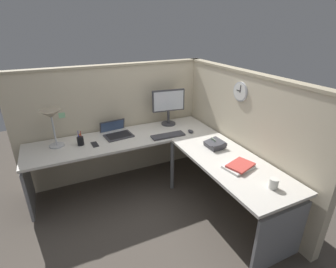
% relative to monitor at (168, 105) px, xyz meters
% --- Properties ---
extents(ground_plane, '(6.80, 6.80, 0.00)m').
position_rel_monitor_xyz_m(ground_plane, '(-0.33, -0.64, -1.02)').
color(ground_plane, '#4C443D').
extents(cubicle_wall_back, '(2.57, 0.12, 1.58)m').
position_rel_monitor_xyz_m(cubicle_wall_back, '(-0.70, 0.23, -0.23)').
color(cubicle_wall_back, beige).
rests_on(cubicle_wall_back, ground).
extents(cubicle_wall_right, '(0.12, 2.37, 1.58)m').
position_rel_monitor_xyz_m(cubicle_wall_right, '(0.54, -0.90, -0.23)').
color(cubicle_wall_right, beige).
rests_on(cubicle_wall_right, ground).
extents(desk, '(2.35, 2.15, 0.73)m').
position_rel_monitor_xyz_m(desk, '(-0.48, -0.69, -0.39)').
color(desk, beige).
rests_on(desk, ground).
extents(monitor, '(0.46, 0.20, 0.50)m').
position_rel_monitor_xyz_m(monitor, '(0.00, 0.00, 0.00)').
color(monitor, '#38383D').
rests_on(monitor, desk).
extents(laptop, '(0.38, 0.42, 0.22)m').
position_rel_monitor_xyz_m(laptop, '(-0.77, -0.01, -0.27)').
color(laptop, '#38383D').
rests_on(laptop, desk).
extents(keyboard, '(0.43, 0.15, 0.02)m').
position_rel_monitor_xyz_m(keyboard, '(-0.18, -0.38, -0.28)').
color(keyboard, '#38383D').
rests_on(keyboard, desk).
extents(computer_mouse, '(0.06, 0.10, 0.03)m').
position_rel_monitor_xyz_m(computer_mouse, '(0.14, -0.39, -0.28)').
color(computer_mouse, '#38383D').
rests_on(computer_mouse, desk).
extents(desk_lamp_dome, '(0.24, 0.24, 0.44)m').
position_rel_monitor_xyz_m(desk_lamp_dome, '(-1.49, -0.07, 0.07)').
color(desk_lamp_dome, '#B7BABF').
rests_on(desk_lamp_dome, desk).
extents(pen_cup, '(0.08, 0.08, 0.18)m').
position_rel_monitor_xyz_m(pen_cup, '(-1.23, -0.16, -0.24)').
color(pen_cup, black).
rests_on(pen_cup, desk).
extents(cell_phone, '(0.08, 0.15, 0.01)m').
position_rel_monitor_xyz_m(cell_phone, '(-1.08, -0.23, -0.29)').
color(cell_phone, black).
rests_on(cell_phone, desk).
extents(office_phone, '(0.20, 0.21, 0.11)m').
position_rel_monitor_xyz_m(office_phone, '(0.18, -0.89, -0.26)').
color(office_phone, '#38383D').
rests_on(office_phone, desk).
extents(book_stack, '(0.32, 0.27, 0.04)m').
position_rel_monitor_xyz_m(book_stack, '(0.13, -1.37, -0.27)').
color(book_stack, silver).
rests_on(book_stack, desk).
extents(coffee_mug, '(0.08, 0.08, 0.10)m').
position_rel_monitor_xyz_m(coffee_mug, '(0.18, -1.77, -0.25)').
color(coffee_mug, silver).
rests_on(coffee_mug, desk).
extents(wall_clock, '(0.04, 0.22, 0.22)m').
position_rel_monitor_xyz_m(wall_clock, '(0.49, -0.87, 0.33)').
color(wall_clock, '#B7BABF').
extents(pinned_note_leftmost, '(0.07, 0.00, 0.07)m').
position_rel_monitor_xyz_m(pinned_note_leftmost, '(-1.37, 0.18, -0.01)').
color(pinned_note_leftmost, '#8CCC99').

